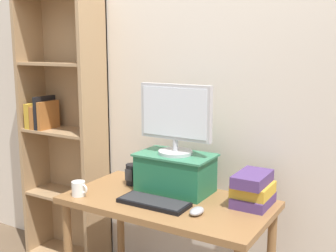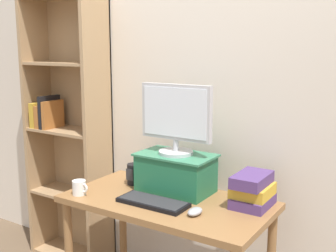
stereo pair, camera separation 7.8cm
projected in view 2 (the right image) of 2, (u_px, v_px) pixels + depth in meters
back_wall at (206, 94)px, 2.64m from camera, size 7.00×0.08×2.60m
desk at (167, 216)px, 2.38m from camera, size 1.16×0.61×0.75m
bookshelf_unit at (69, 129)px, 3.13m from camera, size 0.64×0.28×1.95m
riser_box at (176, 172)px, 2.47m from camera, size 0.45×0.28×0.23m
computer_monitor at (176, 117)px, 2.41m from camera, size 0.45×0.20×0.41m
keyboard at (153, 202)px, 2.28m from camera, size 0.39×0.16×0.02m
computer_mouse at (195, 212)px, 2.14m from camera, size 0.06×0.10×0.04m
book_stack at (252, 190)px, 2.25m from camera, size 0.19×0.26×0.18m
coffee_mug at (79, 188)px, 2.43m from camera, size 0.11×0.08×0.08m
desk_speaker at (134, 174)px, 2.61m from camera, size 0.09×0.09×0.13m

